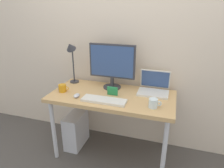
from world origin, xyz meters
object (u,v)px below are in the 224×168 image
object	(u,v)px
desk	(112,101)
monitor	(112,64)
mouse	(77,96)
desk_lamp	(71,53)
keyboard	(104,100)
coffee_mug	(63,88)
glass_cup	(153,103)
computer_tower	(76,130)
photo_frame	(112,91)
laptop	(154,87)

from	to	relation	value
desk	monitor	world-z (taller)	monitor
monitor	mouse	world-z (taller)	monitor
desk_lamp	monitor	bearing A→B (deg)	-0.13
keyboard	mouse	world-z (taller)	mouse
coffee_mug	glass_cup	xyz separation A→B (m)	(0.98, -0.07, 0.00)
mouse	computer_tower	world-z (taller)	mouse
mouse	glass_cup	size ratio (longest dim) A/B	0.77
glass_cup	computer_tower	xyz separation A→B (m)	(-0.92, 0.18, -0.59)
desk_lamp	coffee_mug	world-z (taller)	desk_lamp
glass_cup	photo_frame	distance (m)	0.46
desk_lamp	computer_tower	distance (m)	0.93
keyboard	glass_cup	distance (m)	0.47
mouse	desk_lamp	bearing A→B (deg)	122.19
monitor	glass_cup	bearing A→B (deg)	-34.18
laptop	desk	bearing A→B (deg)	-153.96
desk_lamp	mouse	distance (m)	0.54
desk	laptop	world-z (taller)	laptop
keyboard	desk	bearing A→B (deg)	81.31
laptop	computer_tower	bearing A→B (deg)	-168.58
laptop	desk_lamp	distance (m)	1.01
mouse	coffee_mug	size ratio (longest dim) A/B	0.77
photo_frame	coffee_mug	bearing A→B (deg)	-172.34
coffee_mug	computer_tower	size ratio (longest dim) A/B	0.28
laptop	coffee_mug	distance (m)	0.99
coffee_mug	photo_frame	world-z (taller)	photo_frame
monitor	photo_frame	world-z (taller)	monitor
desk	photo_frame	size ratio (longest dim) A/B	11.80
monitor	coffee_mug	xyz separation A→B (m)	(-0.48, -0.27, -0.24)
desk	desk_lamp	size ratio (longest dim) A/B	2.55
desk	computer_tower	xyz separation A→B (m)	(-0.47, 0.02, -0.47)
desk_lamp	computer_tower	size ratio (longest dim) A/B	1.21
photo_frame	glass_cup	bearing A→B (deg)	-18.45
keyboard	mouse	xyz separation A→B (m)	(-0.30, 0.01, 0.01)
keyboard	glass_cup	size ratio (longest dim) A/B	3.76
desk	laptop	size ratio (longest dim) A/B	4.06
desk_lamp	glass_cup	size ratio (longest dim) A/B	4.34
glass_cup	computer_tower	size ratio (longest dim) A/B	0.28
desk	photo_frame	distance (m)	0.12
laptop	glass_cup	size ratio (longest dim) A/B	2.73
desk	glass_cup	world-z (taller)	glass_cup
keyboard	coffee_mug	world-z (taller)	coffee_mug
desk	computer_tower	distance (m)	0.67
desk	photo_frame	world-z (taller)	photo_frame
computer_tower	laptop	bearing A→B (deg)	11.42
monitor	laptop	world-z (taller)	monitor
desk_lamp	glass_cup	bearing A→B (deg)	-19.04
laptop	mouse	world-z (taller)	laptop
monitor	glass_cup	xyz separation A→B (m)	(0.50, -0.34, -0.24)
desk	computer_tower	world-z (taller)	desk
monitor	computer_tower	world-z (taller)	monitor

